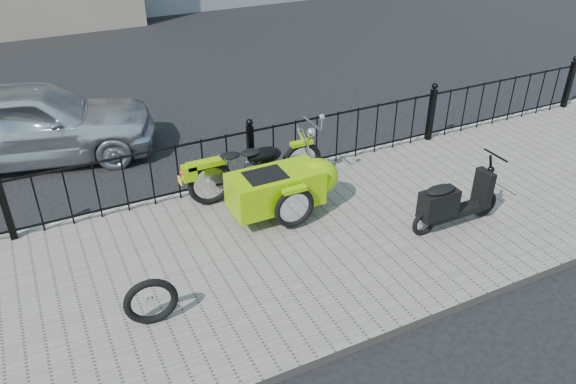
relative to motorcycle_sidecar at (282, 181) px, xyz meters
name	(u,v)px	position (x,y,z in m)	size (l,w,h in m)	color
ground	(288,229)	(-0.08, -0.34, -0.59)	(120.00, 120.00, 0.00)	black
sidewalk	(304,244)	(-0.08, -0.84, -0.53)	(30.00, 3.80, 0.12)	#6E665D
curb	(248,181)	(-0.08, 1.10, -0.53)	(30.00, 0.10, 0.12)	gray
iron_fence	(251,155)	(-0.08, 0.96, -0.01)	(14.11, 0.11, 1.08)	black
motorcycle_sidecar	(282,181)	(0.00, 0.00, 0.00)	(2.28, 1.48, 0.98)	black
scooter	(452,203)	(1.88, -1.43, -0.09)	(1.47, 0.43, 0.99)	black
spare_tire	(151,302)	(-2.30, -1.46, -0.18)	(0.60, 0.60, 0.09)	black
sedan_car	(31,122)	(-3.03, 3.55, 0.10)	(1.63, 4.05, 1.38)	silver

